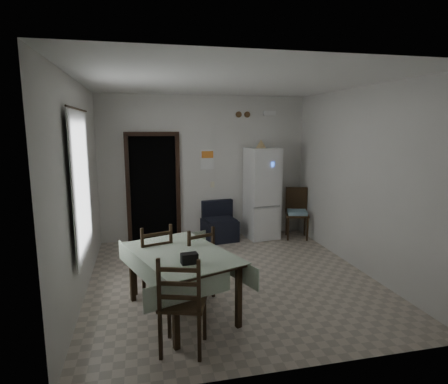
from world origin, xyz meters
The scene contains 25 objects.
ground centered at (0.00, 0.00, 0.00)m, with size 4.50×4.50×0.00m, color #AFA18F.
ceiling centered at (0.00, 0.00, 2.90)m, with size 4.20×4.50×0.02m, color white, non-canonical shape.
wall_back centered at (0.00, 2.25, 1.45)m, with size 4.20×0.02×2.90m, color silver, non-canonical shape.
wall_front centered at (0.00, -2.25, 1.45)m, with size 4.20×0.02×2.90m, color silver, non-canonical shape.
wall_left centered at (-2.10, 0.00, 1.45)m, with size 0.02×4.50×2.90m, color silver, non-canonical shape.
wall_right centered at (2.10, 0.00, 1.45)m, with size 0.02×4.50×2.90m, color silver, non-canonical shape.
doorway centered at (-1.05, 2.45, 1.06)m, with size 1.06×0.52×2.22m.
window_recess centered at (-2.15, -0.20, 1.55)m, with size 0.10×1.20×1.60m, color silver.
curtain centered at (-2.04, -0.20, 1.55)m, with size 0.02×1.45×1.85m, color silver.
curtain_rod centered at (-2.03, -0.20, 2.50)m, with size 0.02×0.02×1.60m, color black.
calendar centered at (0.05, 2.24, 1.62)m, with size 0.28×0.02×0.40m, color white.
calendar_image centered at (0.05, 2.23, 1.72)m, with size 0.24×0.01×0.14m, color orange.
light_switch centered at (0.15, 2.24, 1.10)m, with size 0.08×0.02×0.12m, color beige.
vent_left centered at (0.70, 2.23, 2.52)m, with size 0.12×0.12×0.03m, color brown.
vent_right centered at (0.88, 2.23, 2.52)m, with size 0.12×0.12×0.03m, color brown.
emergency_light centered at (1.35, 2.21, 2.55)m, with size 0.25×0.07×0.09m, color white.
fridge centered at (1.12, 1.93, 0.93)m, with size 0.60×0.60×1.86m, color white, non-canonical shape.
tan_cone centered at (1.08, 1.91, 1.94)m, with size 0.20×0.20×0.17m, color tan.
navy_seat centered at (0.23, 1.93, 0.39)m, with size 0.65×0.63×0.78m, color black, non-canonical shape.
corner_chair centered at (1.82, 1.72, 0.52)m, with size 0.45×0.45×1.03m, color black, non-canonical shape.
dining_table centered at (-0.86, -0.91, 0.39)m, with size 0.99×1.51×0.79m, color #A6B99E, non-canonical shape.
black_bag centered at (-0.81, -1.31, 0.85)m, with size 0.18×0.11×0.12m, color black.
dining_chair_far_left centered at (-1.18, -0.39, 0.52)m, with size 0.45×0.45×1.04m, color black, non-canonical shape.
dining_chair_far_right centered at (-0.63, -0.46, 0.49)m, with size 0.42×0.42×0.98m, color black, non-canonical shape.
dining_chair_near_head centered at (-0.93, -1.68, 0.53)m, with size 0.45×0.45×1.06m, color black, non-canonical shape.
Camera 1 is at (-1.31, -5.24, 2.29)m, focal length 30.00 mm.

